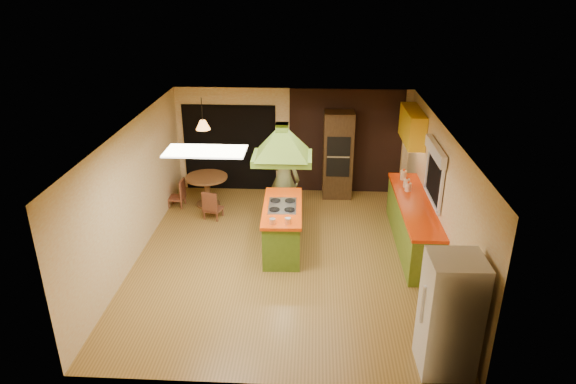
# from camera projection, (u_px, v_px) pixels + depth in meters

# --- Properties ---
(ground) EXTENTS (6.50, 6.50, 0.00)m
(ground) POSITION_uv_depth(u_px,v_px,m) (284.00, 257.00, 9.66)
(ground) COLOR olive
(ground) RESTS_ON ground
(room_walls) EXTENTS (5.50, 6.50, 6.50)m
(room_walls) POSITION_uv_depth(u_px,v_px,m) (284.00, 196.00, 9.17)
(room_walls) COLOR beige
(room_walls) RESTS_ON ground
(ceiling_plane) EXTENTS (6.50, 6.50, 0.00)m
(ceiling_plane) POSITION_uv_depth(u_px,v_px,m) (284.00, 129.00, 8.67)
(ceiling_plane) COLOR silver
(ceiling_plane) RESTS_ON room_walls
(brick_panel) EXTENTS (2.64, 0.03, 2.50)m
(brick_panel) POSITION_uv_depth(u_px,v_px,m) (345.00, 142.00, 12.07)
(brick_panel) COLOR #381E14
(brick_panel) RESTS_ON ground
(nook_opening) EXTENTS (2.20, 0.03, 2.10)m
(nook_opening) POSITION_uv_depth(u_px,v_px,m) (230.00, 148.00, 12.28)
(nook_opening) COLOR black
(nook_opening) RESTS_ON ground
(right_counter) EXTENTS (0.62, 3.05, 0.92)m
(right_counter) POSITION_uv_depth(u_px,v_px,m) (413.00, 224.00, 9.91)
(right_counter) COLOR olive
(right_counter) RESTS_ON ground
(upper_cabinets) EXTENTS (0.34, 1.40, 0.70)m
(upper_cabinets) POSITION_uv_depth(u_px,v_px,m) (412.00, 126.00, 10.78)
(upper_cabinets) COLOR yellow
(upper_cabinets) RESTS_ON room_walls
(window_right) EXTENTS (0.12, 1.35, 1.06)m
(window_right) POSITION_uv_depth(u_px,v_px,m) (435.00, 164.00, 9.19)
(window_right) COLOR black
(window_right) RESTS_ON room_walls
(fluor_panel) EXTENTS (1.20, 0.60, 0.03)m
(fluor_panel) POSITION_uv_depth(u_px,v_px,m) (205.00, 151.00, 7.63)
(fluor_panel) COLOR white
(fluor_panel) RESTS_ON ceiling_plane
(kitchen_island) EXTENTS (0.78, 1.82, 0.92)m
(kitchen_island) POSITION_uv_depth(u_px,v_px,m) (282.00, 227.00, 9.78)
(kitchen_island) COLOR #557A1E
(kitchen_island) RESTS_ON ground
(range_hood) EXTENTS (1.07, 0.78, 0.80)m
(range_hood) POSITION_uv_depth(u_px,v_px,m) (282.00, 137.00, 9.07)
(range_hood) COLOR #53741D
(range_hood) RESTS_ON ceiling_plane
(man) EXTENTS (0.78, 0.62, 1.88)m
(man) POSITION_uv_depth(u_px,v_px,m) (284.00, 179.00, 10.73)
(man) COLOR #4D512A
(man) RESTS_ON ground
(refrigerator) EXTENTS (0.71, 0.68, 1.69)m
(refrigerator) POSITION_uv_depth(u_px,v_px,m) (450.00, 315.00, 6.66)
(refrigerator) COLOR silver
(refrigerator) RESTS_ON ground
(wall_oven) EXTENTS (0.69, 0.61, 2.05)m
(wall_oven) POSITION_uv_depth(u_px,v_px,m) (338.00, 155.00, 11.91)
(wall_oven) COLOR #442D15
(wall_oven) RESTS_ON ground
(dining_table) EXTENTS (0.94, 0.94, 0.71)m
(dining_table) POSITION_uv_depth(u_px,v_px,m) (207.00, 185.00, 11.61)
(dining_table) COLOR brown
(dining_table) RESTS_ON ground
(chair_left) EXTENTS (0.38, 0.38, 0.65)m
(chair_left) POSITION_uv_depth(u_px,v_px,m) (176.00, 193.00, 11.62)
(chair_left) COLOR brown
(chair_left) RESTS_ON ground
(chair_near) EXTENTS (0.44, 0.44, 0.65)m
(chair_near) POSITION_uv_depth(u_px,v_px,m) (213.00, 204.00, 11.07)
(chair_near) COLOR brown
(chair_near) RESTS_ON ground
(pendant_lamp) EXTENTS (0.31, 0.31, 0.20)m
(pendant_lamp) POSITION_uv_depth(u_px,v_px,m) (203.00, 125.00, 11.05)
(pendant_lamp) COLOR #FF9E3F
(pendant_lamp) RESTS_ON ceiling_plane
(canister_large) EXTENTS (0.15, 0.15, 0.20)m
(canister_large) POSITION_uv_depth(u_px,v_px,m) (403.00, 175.00, 10.74)
(canister_large) COLOR beige
(canister_large) RESTS_ON right_counter
(canister_medium) EXTENTS (0.14, 0.14, 0.18)m
(canister_medium) POSITION_uv_depth(u_px,v_px,m) (407.00, 183.00, 10.37)
(canister_medium) COLOR beige
(canister_medium) RESTS_ON right_counter
(canister_small) EXTENTS (0.17, 0.17, 0.17)m
(canister_small) POSITION_uv_depth(u_px,v_px,m) (408.00, 187.00, 10.19)
(canister_small) COLOR #FBEACA
(canister_small) RESTS_ON right_counter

